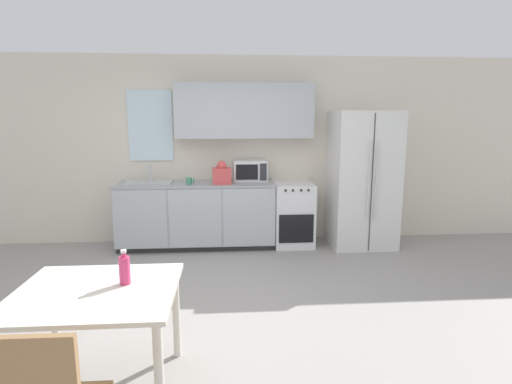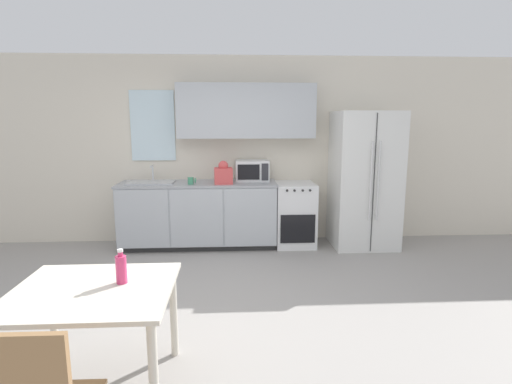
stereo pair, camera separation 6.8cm
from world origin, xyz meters
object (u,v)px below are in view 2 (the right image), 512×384
(oven_range, at_px, (295,214))
(drink_bottle, at_px, (121,269))
(refrigerator, at_px, (364,180))
(coffee_mug, at_px, (191,181))
(microwave, at_px, (252,171))
(dining_table, at_px, (93,304))

(oven_range, bearing_deg, drink_bottle, -118.19)
(oven_range, bearing_deg, refrigerator, -4.14)
(refrigerator, height_order, coffee_mug, refrigerator)
(microwave, bearing_deg, refrigerator, -6.74)
(microwave, distance_m, drink_bottle, 3.31)
(refrigerator, bearing_deg, coffee_mug, -177.81)
(refrigerator, distance_m, dining_table, 4.12)
(dining_table, xyz_separation_m, drink_bottle, (0.17, 0.08, 0.20))
(coffee_mug, distance_m, drink_bottle, 2.87)
(refrigerator, bearing_deg, microwave, 173.26)
(coffee_mug, bearing_deg, refrigerator, 2.19)
(coffee_mug, bearing_deg, oven_range, 6.44)
(oven_range, relative_size, microwave, 1.90)
(oven_range, height_order, refrigerator, refrigerator)
(refrigerator, xyz_separation_m, dining_table, (-2.77, -3.04, -0.33))
(oven_range, height_order, drink_bottle, drink_bottle)
(refrigerator, xyz_separation_m, microwave, (-1.59, 0.19, 0.12))
(oven_range, distance_m, coffee_mug, 1.55)
(oven_range, relative_size, drink_bottle, 3.88)
(oven_range, relative_size, coffee_mug, 8.10)
(refrigerator, bearing_deg, dining_table, -132.33)
(oven_range, relative_size, dining_table, 0.89)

